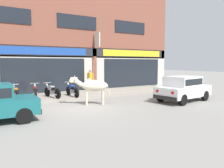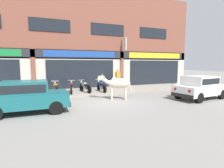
# 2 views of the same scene
# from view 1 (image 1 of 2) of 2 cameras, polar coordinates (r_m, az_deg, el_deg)

# --- Properties ---
(ground_plane) EXTENTS (90.00, 90.00, 0.00)m
(ground_plane) POSITION_cam_1_polar(r_m,az_deg,el_deg) (10.94, -8.92, -6.32)
(ground_plane) COLOR gray
(sidewalk) EXTENTS (19.00, 3.50, 0.13)m
(sidewalk) POSITION_cam_1_polar(r_m,az_deg,el_deg) (14.60, -14.94, -3.17)
(sidewalk) COLOR gray
(sidewalk) RESTS_ON ground
(shop_building) EXTENTS (23.00, 1.40, 8.78)m
(shop_building) POSITION_cam_1_polar(r_m,az_deg,el_deg) (16.48, -17.36, 12.06)
(shop_building) COLOR brown
(shop_building) RESTS_ON ground
(cow) EXTENTS (1.99, 1.17, 1.61)m
(cow) POSITION_cam_1_polar(r_m,az_deg,el_deg) (11.67, -5.07, -0.52)
(cow) COLOR beige
(cow) RESTS_ON ground
(car_1) EXTENTS (3.75, 2.06, 1.46)m
(car_1) POSITION_cam_1_polar(r_m,az_deg,el_deg) (13.29, 18.08, -0.85)
(car_1) COLOR black
(car_1) RESTS_ON ground
(motorcycle_0) EXTENTS (0.52, 1.81, 0.88)m
(motorcycle_0) POSITION_cam_1_polar(r_m,az_deg,el_deg) (13.28, -23.86, -2.36)
(motorcycle_0) COLOR black
(motorcycle_0) RESTS_ON sidewalk
(motorcycle_1) EXTENTS (0.61, 1.80, 0.88)m
(motorcycle_1) POSITION_cam_1_polar(r_m,az_deg,el_deg) (13.56, -19.37, -2.04)
(motorcycle_1) COLOR black
(motorcycle_1) RESTS_ON sidewalk
(motorcycle_2) EXTENTS (0.65, 1.79, 0.88)m
(motorcycle_2) POSITION_cam_1_polar(r_m,az_deg,el_deg) (13.77, -15.34, -1.81)
(motorcycle_2) COLOR black
(motorcycle_2) RESTS_ON sidewalk
(motorcycle_3) EXTENTS (0.52, 1.81, 0.88)m
(motorcycle_3) POSITION_cam_1_polar(r_m,az_deg,el_deg) (13.96, -10.34, -1.59)
(motorcycle_3) COLOR black
(motorcycle_3) RESTS_ON sidewalk
(pedestrian) EXTENTS (0.42, 0.33, 1.60)m
(pedestrian) POSITION_cam_1_polar(r_m,az_deg,el_deg) (16.46, -5.70, 1.65)
(pedestrian) COLOR #2D2D33
(pedestrian) RESTS_ON sidewalk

